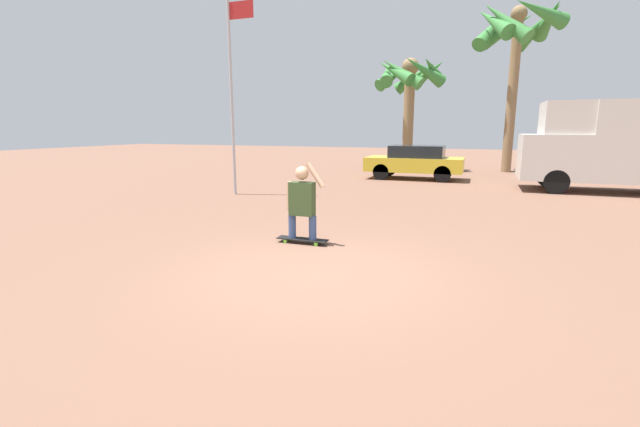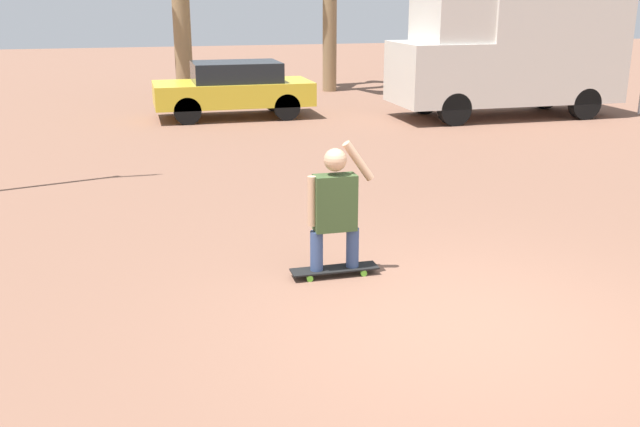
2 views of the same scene
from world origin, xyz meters
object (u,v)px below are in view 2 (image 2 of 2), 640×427
(person_skateboarder, at_px, (335,203))
(parked_car_yellow, at_px, (234,88))
(skateboard, at_px, (335,269))
(camper_van, at_px, (510,52))

(person_skateboarder, bearing_deg, parked_car_yellow, 87.44)
(skateboard, distance_m, parked_car_yellow, 11.04)
(person_skateboarder, bearing_deg, skateboard, -0.00)
(person_skateboarder, relative_size, parked_car_yellow, 0.36)
(person_skateboarder, bearing_deg, camper_van, 52.27)
(person_skateboarder, height_order, camper_van, camper_van)
(camper_van, bearing_deg, skateboard, -127.72)
(skateboard, bearing_deg, person_skateboarder, 180.00)
(person_skateboarder, height_order, parked_car_yellow, person_skateboarder)
(camper_van, distance_m, parked_car_yellow, 7.02)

